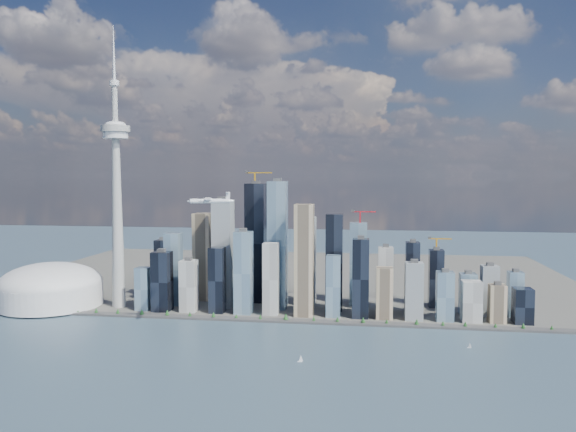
# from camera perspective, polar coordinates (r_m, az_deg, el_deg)

# --- Properties ---
(ground) EXTENTS (4000.00, 4000.00, 0.00)m
(ground) POSITION_cam_1_polar(r_m,az_deg,el_deg) (803.71, -6.24, -15.06)
(ground) COLOR #2F4452
(ground) RESTS_ON ground
(seawall) EXTENTS (1100.00, 22.00, 4.00)m
(seawall) POSITION_cam_1_polar(r_m,az_deg,el_deg) (1036.76, -2.75, -10.50)
(seawall) COLOR #383838
(seawall) RESTS_ON ground
(land) EXTENTS (1400.00, 900.00, 3.00)m
(land) POSITION_cam_1_polar(r_m,az_deg,el_deg) (1471.08, 0.58, -6.14)
(land) COLOR #4C4C47
(land) RESTS_ON ground
(shoreline_trees) EXTENTS (960.53, 7.20, 8.80)m
(shoreline_trees) POSITION_cam_1_polar(r_m,az_deg,el_deg) (1035.07, -2.75, -10.14)
(shoreline_trees) COLOR #3F2D1E
(shoreline_trees) RESTS_ON seawall
(skyscraper_cluster) EXTENTS (736.00, 142.00, 270.60)m
(skyscraper_cluster) POSITION_cam_1_polar(r_m,az_deg,el_deg) (1094.53, 1.17, -5.32)
(skyscraper_cluster) COLOR black
(skyscraper_cluster) RESTS_ON land
(needle_tower) EXTENTS (56.00, 56.00, 550.50)m
(needle_tower) POSITION_cam_1_polar(r_m,az_deg,el_deg) (1154.56, -17.01, 2.56)
(needle_tower) COLOR #9B9A96
(needle_tower) RESTS_ON land
(dome_stadium) EXTENTS (200.00, 200.00, 86.00)m
(dome_stadium) POSITION_cam_1_polar(r_m,az_deg,el_deg) (1232.34, -22.96, -6.69)
(dome_stadium) COLOR silver
(dome_stadium) RESTS_ON land
(airplane) EXTENTS (75.20, 67.10, 18.62)m
(airplane) POSITION_cam_1_polar(r_m,az_deg,el_deg) (922.39, -7.89, 1.58)
(airplane) COLOR white
(airplane) RESTS_ON ground
(sailboat_west) EXTENTS (7.87, 2.97, 10.86)m
(sailboat_west) POSITION_cam_1_polar(r_m,az_deg,el_deg) (820.85, 1.27, -14.36)
(sailboat_west) COLOR white
(sailboat_west) RESTS_ON ground
(sailboat_east) EXTENTS (6.70, 3.18, 9.29)m
(sailboat_east) POSITION_cam_1_polar(r_m,az_deg,el_deg) (924.49, 17.96, -12.46)
(sailboat_east) COLOR white
(sailboat_east) RESTS_ON ground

